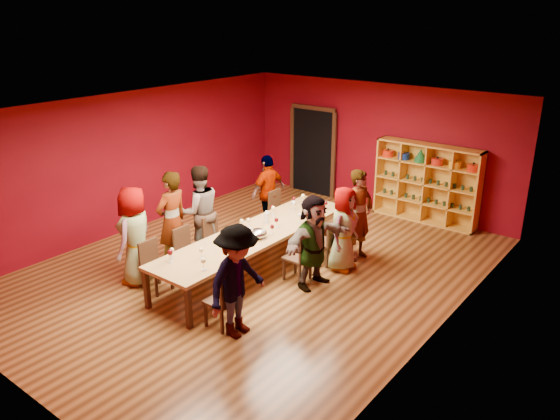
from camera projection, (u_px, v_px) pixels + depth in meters
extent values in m
cube|color=#563316|center=(257.00, 270.00, 10.25)|extent=(7.10, 9.10, 0.02)
cube|color=#610410|center=(378.00, 146.00, 13.06)|extent=(7.10, 0.02, 3.00)
cube|color=#610410|center=(7.00, 290.00, 6.40)|extent=(7.10, 0.02, 3.00)
cube|color=#610410|center=(132.00, 162.00, 11.76)|extent=(0.02, 9.10, 3.00)
cube|color=#610410|center=(445.00, 242.00, 7.70)|extent=(0.02, 9.10, 3.00)
cube|color=white|center=(254.00, 109.00, 9.21)|extent=(7.10, 9.10, 0.02)
cube|color=#A47C44|center=(256.00, 234.00, 10.00)|extent=(1.10, 4.50, 0.06)
cube|color=#311D10|center=(147.00, 289.00, 8.81)|extent=(0.08, 0.08, 0.69)
cube|color=#311D10|center=(303.00, 214.00, 12.02)|extent=(0.08, 0.08, 0.69)
cube|color=#311D10|center=(189.00, 308.00, 8.24)|extent=(0.08, 0.08, 0.69)
cube|color=#311D10|center=(341.00, 224.00, 11.45)|extent=(0.08, 0.08, 0.69)
cube|color=black|center=(314.00, 152.00, 14.19)|extent=(1.20, 0.14, 2.20)
cube|color=#311D10|center=(313.00, 108.00, 13.74)|extent=(1.32, 0.06, 0.10)
cube|color=#311D10|center=(292.00, 149.00, 14.51)|extent=(0.10, 0.06, 2.20)
cube|color=#311D10|center=(333.00, 156.00, 13.76)|extent=(0.10, 0.06, 2.20)
cube|color=gold|center=(380.00, 174.00, 12.97)|extent=(0.04, 0.40, 1.80)
cube|color=gold|center=(479.00, 194.00, 11.61)|extent=(0.04, 0.40, 1.80)
cube|color=gold|center=(430.00, 145.00, 11.99)|extent=(2.40, 0.40, 0.04)
cube|color=gold|center=(423.00, 220.00, 12.60)|extent=(2.40, 0.40, 0.04)
cube|color=gold|center=(430.00, 181.00, 12.43)|extent=(2.40, 0.02, 1.80)
cube|color=gold|center=(425.00, 202.00, 12.45)|extent=(2.36, 0.38, 0.03)
cube|color=gold|center=(426.00, 183.00, 12.29)|extent=(2.36, 0.38, 0.03)
cube|color=gold|center=(428.00, 164.00, 12.14)|extent=(2.36, 0.38, 0.03)
cube|color=gold|center=(402.00, 179.00, 12.64)|extent=(0.03, 0.38, 1.76)
cube|color=gold|center=(426.00, 183.00, 12.29)|extent=(0.03, 0.38, 1.76)
cube|color=gold|center=(452.00, 188.00, 11.95)|extent=(0.03, 0.38, 1.76)
cylinder|color=red|center=(388.00, 153.00, 12.68)|extent=(0.26, 0.26, 0.15)
sphere|color=black|center=(388.00, 149.00, 12.65)|extent=(0.05, 0.05, 0.05)
cylinder|color=navy|center=(404.00, 156.00, 12.45)|extent=(0.26, 0.26, 0.15)
sphere|color=black|center=(404.00, 152.00, 12.42)|extent=(0.05, 0.05, 0.05)
cylinder|color=#1A6A38|center=(420.00, 160.00, 12.23)|extent=(0.26, 0.26, 0.08)
cone|color=#1A6A38|center=(421.00, 154.00, 12.18)|extent=(0.24, 0.24, 0.22)
cylinder|color=red|center=(437.00, 162.00, 11.99)|extent=(0.26, 0.26, 0.15)
sphere|color=black|center=(438.00, 157.00, 11.96)|extent=(0.05, 0.05, 0.05)
cylinder|color=yellow|center=(455.00, 165.00, 11.76)|extent=(0.26, 0.26, 0.15)
sphere|color=black|center=(455.00, 160.00, 11.73)|extent=(0.05, 0.05, 0.05)
cylinder|color=red|center=(473.00, 168.00, 11.53)|extent=(0.26, 0.26, 0.15)
sphere|color=black|center=(474.00, 163.00, 11.49)|extent=(0.05, 0.05, 0.05)
cylinder|color=#1B3220|center=(385.00, 191.00, 13.02)|extent=(0.07, 0.07, 0.10)
cylinder|color=#1B3220|center=(392.00, 192.00, 12.91)|extent=(0.07, 0.07, 0.10)
cylinder|color=#1B3220|center=(399.00, 194.00, 12.80)|extent=(0.07, 0.07, 0.10)
cylinder|color=#1B3220|center=(406.00, 195.00, 12.69)|extent=(0.07, 0.07, 0.10)
cylinder|color=#1B3220|center=(413.00, 197.00, 12.59)|extent=(0.07, 0.07, 0.10)
cylinder|color=#1B3220|center=(421.00, 199.00, 12.48)|extent=(0.07, 0.07, 0.10)
cylinder|color=#1B3220|center=(429.00, 200.00, 12.37)|extent=(0.07, 0.07, 0.10)
cylinder|color=#1B3220|center=(436.00, 202.00, 12.27)|extent=(0.07, 0.07, 0.10)
cylinder|color=#1B3220|center=(444.00, 204.00, 12.16)|extent=(0.07, 0.07, 0.10)
cylinder|color=#1B3220|center=(452.00, 205.00, 12.05)|extent=(0.07, 0.07, 0.10)
cylinder|color=#1B3220|center=(460.00, 207.00, 11.95)|extent=(0.07, 0.07, 0.10)
cylinder|color=#1B3220|center=(469.00, 209.00, 11.84)|extent=(0.07, 0.07, 0.10)
cylinder|color=#1B3220|center=(386.00, 173.00, 12.86)|extent=(0.07, 0.07, 0.10)
cylinder|color=#1B3220|center=(393.00, 174.00, 12.75)|extent=(0.07, 0.07, 0.10)
cylinder|color=#1B3220|center=(400.00, 175.00, 12.65)|extent=(0.07, 0.07, 0.10)
cylinder|color=#1B3220|center=(408.00, 177.00, 12.54)|extent=(0.07, 0.07, 0.10)
cylinder|color=#1B3220|center=(415.00, 178.00, 12.43)|extent=(0.07, 0.07, 0.10)
cylinder|color=#1B3220|center=(423.00, 180.00, 12.32)|extent=(0.07, 0.07, 0.10)
cylinder|color=#1B3220|center=(430.00, 181.00, 12.22)|extent=(0.07, 0.07, 0.10)
cylinder|color=#1B3220|center=(438.00, 183.00, 12.11)|extent=(0.07, 0.07, 0.10)
cylinder|color=#1B3220|center=(446.00, 184.00, 12.00)|extent=(0.07, 0.07, 0.10)
cylinder|color=#1B3220|center=(455.00, 186.00, 11.90)|extent=(0.07, 0.07, 0.10)
cylinder|color=#1B3220|center=(463.00, 188.00, 11.79)|extent=(0.07, 0.07, 0.10)
cylinder|color=#1B3220|center=(471.00, 189.00, 11.68)|extent=(0.07, 0.07, 0.10)
cube|color=#311D10|center=(157.00, 268.00, 9.34)|extent=(0.42, 0.42, 0.04)
cube|color=#311D10|center=(148.00, 252.00, 9.37)|extent=(0.04, 0.40, 0.44)
cube|color=#311D10|center=(143.00, 280.00, 9.39)|extent=(0.04, 0.04, 0.41)
cube|color=#311D10|center=(156.00, 286.00, 9.20)|extent=(0.04, 0.04, 0.41)
cube|color=#311D10|center=(159.00, 273.00, 9.65)|extent=(0.04, 0.04, 0.41)
cube|color=#311D10|center=(172.00, 279.00, 9.45)|extent=(0.04, 0.04, 0.41)
imported|color=#5271AA|center=(135.00, 236.00, 9.48)|extent=(0.75, 0.98, 1.78)
cube|color=#311D10|center=(189.00, 253.00, 9.91)|extent=(0.42, 0.42, 0.04)
cube|color=#311D10|center=(182.00, 238.00, 9.93)|extent=(0.04, 0.40, 0.44)
cube|color=#311D10|center=(177.00, 265.00, 9.96)|extent=(0.04, 0.04, 0.41)
cube|color=#311D10|center=(190.00, 270.00, 9.76)|extent=(0.04, 0.04, 0.41)
cube|color=#311D10|center=(191.00, 258.00, 10.21)|extent=(0.04, 0.04, 0.41)
cube|color=#311D10|center=(203.00, 263.00, 10.01)|extent=(0.04, 0.04, 0.41)
imported|color=#5D8DC0|center=(172.00, 221.00, 9.97)|extent=(0.53, 0.71, 1.90)
cube|color=#311D10|center=(218.00, 240.00, 10.45)|extent=(0.42, 0.42, 0.04)
cube|color=#311D10|center=(210.00, 226.00, 10.48)|extent=(0.04, 0.40, 0.44)
cube|color=#311D10|center=(206.00, 252.00, 10.50)|extent=(0.04, 0.04, 0.41)
cube|color=#311D10|center=(218.00, 256.00, 10.31)|extent=(0.04, 0.04, 0.41)
cube|color=#311D10|center=(218.00, 246.00, 10.75)|extent=(0.04, 0.04, 0.41)
cube|color=#311D10|center=(231.00, 250.00, 10.56)|extent=(0.04, 0.04, 0.41)
imported|color=#CB8896|center=(199.00, 211.00, 10.56)|extent=(0.81, 1.01, 1.83)
cube|color=#311D10|center=(281.00, 212.00, 11.92)|extent=(0.42, 0.42, 0.04)
cube|color=#311D10|center=(274.00, 200.00, 11.94)|extent=(0.04, 0.40, 0.44)
cube|color=#311D10|center=(270.00, 222.00, 11.97)|extent=(0.04, 0.04, 0.41)
cube|color=#311D10|center=(283.00, 225.00, 11.77)|extent=(0.04, 0.04, 0.41)
cube|color=#311D10|center=(280.00, 217.00, 12.22)|extent=(0.04, 0.04, 0.41)
cube|color=#311D10|center=(292.00, 221.00, 12.02)|extent=(0.04, 0.04, 0.41)
imported|color=#5578AF|center=(268.00, 192.00, 11.99)|extent=(0.53, 1.00, 1.65)
cube|color=#311D10|center=(221.00, 301.00, 8.28)|extent=(0.42, 0.42, 0.04)
cube|color=#311D10|center=(230.00, 291.00, 8.09)|extent=(0.04, 0.40, 0.44)
cube|color=#311D10|center=(206.00, 315.00, 8.33)|extent=(0.04, 0.04, 0.41)
cube|color=#311D10|center=(222.00, 322.00, 8.13)|extent=(0.04, 0.04, 0.41)
cube|color=#311D10|center=(221.00, 306.00, 8.58)|extent=(0.04, 0.04, 0.41)
cube|color=#311D10|center=(237.00, 313.00, 8.39)|extent=(0.04, 0.04, 0.41)
imported|color=silver|center=(237.00, 281.00, 7.92)|extent=(0.52, 1.15, 1.75)
cube|color=#311D10|center=(297.00, 257.00, 9.73)|extent=(0.42, 0.42, 0.04)
cube|color=#311D10|center=(306.00, 248.00, 9.54)|extent=(0.04, 0.40, 0.44)
cube|color=#311D10|center=(284.00, 269.00, 9.78)|extent=(0.04, 0.04, 0.41)
cube|color=#311D10|center=(299.00, 275.00, 9.58)|extent=(0.04, 0.04, 0.41)
cube|color=#311D10|center=(295.00, 263.00, 10.03)|extent=(0.04, 0.04, 0.41)
cube|color=#311D10|center=(310.00, 268.00, 9.83)|extent=(0.04, 0.04, 0.41)
imported|color=#5F8FC3|center=(314.00, 241.00, 9.39)|extent=(0.66, 1.59, 1.66)
cube|color=#311D10|center=(324.00, 242.00, 10.37)|extent=(0.42, 0.42, 0.04)
cube|color=#311D10|center=(333.00, 233.00, 10.18)|extent=(0.04, 0.40, 0.44)
cube|color=#311D10|center=(312.00, 253.00, 10.42)|extent=(0.04, 0.04, 0.41)
cube|color=#311D10|center=(327.00, 258.00, 10.23)|extent=(0.04, 0.04, 0.41)
cube|color=#311D10|center=(322.00, 248.00, 10.67)|extent=(0.04, 0.04, 0.41)
cube|color=#311D10|center=(336.00, 252.00, 10.48)|extent=(0.04, 0.04, 0.41)
imported|color=silver|center=(344.00, 229.00, 10.01)|extent=(0.50, 0.82, 1.61)
cube|color=#311D10|center=(341.00, 233.00, 10.80)|extent=(0.42, 0.42, 0.04)
cube|color=#311D10|center=(350.00, 224.00, 10.61)|extent=(0.04, 0.40, 0.44)
cube|color=#311D10|center=(328.00, 244.00, 10.85)|extent=(0.04, 0.04, 0.41)
cube|color=#311D10|center=(343.00, 248.00, 10.66)|extent=(0.04, 0.04, 0.41)
cube|color=#311D10|center=(338.00, 238.00, 11.10)|extent=(0.04, 0.04, 0.41)
cube|color=#311D10|center=(352.00, 242.00, 10.91)|extent=(0.04, 0.04, 0.41)
imported|color=pink|center=(359.00, 215.00, 10.41)|extent=(0.55, 0.70, 1.79)
cylinder|color=white|center=(303.00, 203.00, 11.49)|extent=(0.07, 0.07, 0.01)
cylinder|color=white|center=(303.00, 200.00, 11.47)|extent=(0.01, 0.01, 0.11)
ellipsoid|color=beige|center=(303.00, 196.00, 11.43)|extent=(0.08, 0.08, 0.10)
cylinder|color=white|center=(171.00, 262.00, 8.82)|extent=(0.07, 0.07, 0.01)
cylinder|color=white|center=(170.00, 258.00, 8.79)|extent=(0.01, 0.01, 0.12)
ellipsoid|color=#42070B|center=(170.00, 252.00, 8.76)|extent=(0.09, 0.09, 0.10)
cylinder|color=white|center=(326.00, 209.00, 11.13)|extent=(0.06, 0.06, 0.01)
cylinder|color=white|center=(326.00, 207.00, 11.11)|extent=(0.01, 0.01, 0.10)
ellipsoid|color=#42070B|center=(326.00, 203.00, 11.08)|extent=(0.07, 0.07, 0.08)
cylinder|color=white|center=(172.00, 258.00, 8.96)|extent=(0.06, 0.06, 0.01)
cylinder|color=white|center=(172.00, 255.00, 8.94)|extent=(0.01, 0.01, 0.10)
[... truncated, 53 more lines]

